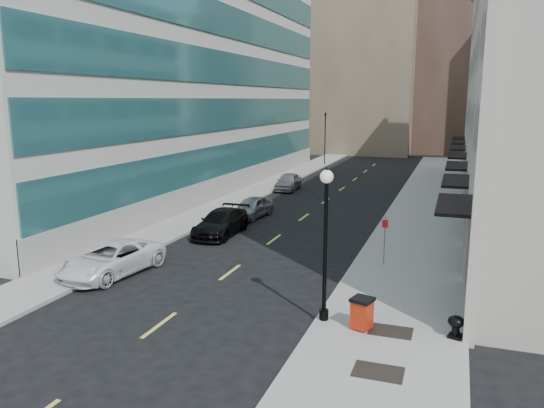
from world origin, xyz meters
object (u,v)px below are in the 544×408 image
Objects in this scene: car_white_van at (112,259)px; car_grey_sedan at (288,182)px; sign_post at (385,234)px; car_silver_sedan at (252,207)px; urn_planter at (456,325)px; lamppost at (326,232)px; car_black_pickup at (221,223)px; traffic_signal at (325,116)px; trash_bin at (362,312)px.

car_white_van is 23.83m from car_grey_sedan.
car_grey_sedan is at bearing 118.78° from sign_post.
car_white_van reaches higher than car_silver_sedan.
lamppost is at bearing 180.00° from urn_planter.
sign_post is (1.10, 6.93, -1.65)m from lamppost.
car_black_pickup is 2.17× the size of sign_post.
lamppost is at bearing -76.21° from traffic_signal.
urn_planter is (3.20, -6.93, -1.03)m from sign_post.
urn_planter is at bearing 23.23° from trash_bin.
lamppost reaches higher than trash_bin.
traffic_signal is 29.71m from car_silver_sedan.
car_black_pickup is 1.15× the size of car_grey_sedan.
trash_bin is at bearing -88.51° from sign_post.
car_white_van is at bearing -95.80° from car_grey_sedan.
traffic_signal is at bearing 89.64° from car_grey_sedan.
traffic_signal reaches higher than car_silver_sedan.
lamppost reaches higher than car_grey_sedan.
car_white_van is at bearing -156.79° from sign_post.
trash_bin is (11.46, -2.32, 0.01)m from car_white_van.
traffic_signal is at bearing 100.10° from car_silver_sedan.
urn_planter is at bearing -71.06° from traffic_signal.
lamppost is (8.50, -14.81, 2.59)m from car_silver_sedan.
traffic_signal is 1.63× the size of car_grey_sedan.
car_grey_sedan is at bearing 92.41° from car_black_pickup.
lamppost is at bearing -3.34° from car_white_van.
car_grey_sedan is at bearing 96.46° from car_white_van.
lamppost is 7.27× the size of urn_planter.
car_silver_sedan is at bearing -85.49° from traffic_signal.
car_grey_sedan is 3.97× the size of trash_bin.
sign_post is 3.10× the size of urn_planter.
trash_bin is (12.16, -44.32, -4.99)m from traffic_signal.
traffic_signal reaches higher than car_white_van.
car_silver_sedan is 0.75× the size of lamppost.
traffic_signal is at bearing 103.79° from lamppost.
trash_bin is 2.96m from urn_planter.
car_white_van is 7.05× the size of urn_planter.
car_white_van is 1.05× the size of car_black_pickup.
lamppost reaches higher than car_white_van.
car_silver_sedan is 11.06m from car_grey_sedan.
sign_post reaches higher than car_white_van.
car_silver_sedan is (1.60, 12.81, -0.03)m from car_white_van.
car_silver_sedan is at bearing 119.85° from lamppost.
lamppost is (10.80, -44.00, -2.44)m from traffic_signal.
car_grey_sedan reaches higher than car_silver_sedan.
car_white_van is 1.29× the size of car_silver_sedan.
car_grey_sedan is 0.80× the size of lamppost.
car_grey_sedan is 28.31m from trash_bin.
car_grey_sedan is at bearing 100.87° from car_silver_sedan.
car_white_van is at bearing -174.42° from trash_bin.
car_grey_sedan reaches higher than trash_bin.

